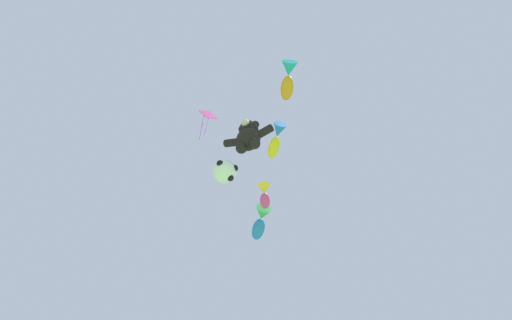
{
  "coord_description": "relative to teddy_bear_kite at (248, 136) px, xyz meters",
  "views": [
    {
      "loc": [
        1.8,
        0.31,
        1.63
      ],
      "look_at": [
        -0.24,
        5.67,
        11.94
      ],
      "focal_mm": 24.0,
      "sensor_mm": 36.0,
      "label": 1
    }
  ],
  "objects": [
    {
      "name": "soccer_ball_kite",
      "position": [
        -0.87,
        0.22,
        -1.59
      ],
      "size": [
        0.86,
        0.86,
        0.79
      ],
      "color": "white"
    },
    {
      "name": "fish_kite_cobalt",
      "position": [
        -1.76,
        6.04,
        2.93
      ],
      "size": [
        1.77,
        2.21,
        0.81
      ],
      "color": "blue"
    },
    {
      "name": "teddy_bear_kite",
      "position": [
        0.0,
        0.0,
        0.0
      ],
      "size": [
        1.9,
        0.84,
        1.93
      ],
      "color": "black"
    },
    {
      "name": "diamond_kite",
      "position": [
        -2.22,
        0.12,
        3.98
      ],
      "size": [
        0.69,
        0.72,
        2.98
      ],
      "color": "#E53F9E"
    },
    {
      "name": "fish_kite_magenta",
      "position": [
        -0.94,
        4.42,
        2.74
      ],
      "size": [
        0.95,
        1.51,
        0.63
      ],
      "color": "#E53F9E"
    },
    {
      "name": "fish_kite_tangerine",
      "position": [
        1.94,
        -0.58,
        3.0
      ],
      "size": [
        1.23,
        1.75,
        0.67
      ],
      "color": "orange"
    },
    {
      "name": "fish_kite_goldfin",
      "position": [
        0.56,
        1.86,
        2.97
      ],
      "size": [
        1.45,
        1.8,
        0.62
      ],
      "color": "yellow"
    }
  ]
}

